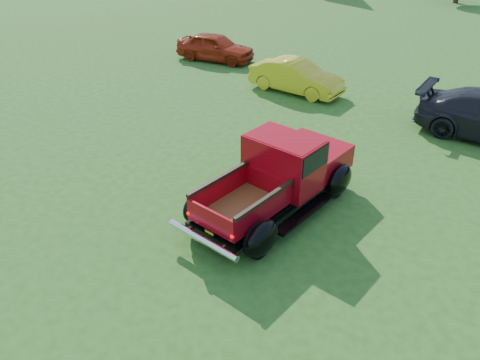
{
  "coord_description": "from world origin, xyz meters",
  "views": [
    {
      "loc": [
        4.52,
        -6.81,
        6.23
      ],
      "look_at": [
        -0.37,
        0.2,
        1.14
      ],
      "focal_mm": 35.0,
      "sensor_mm": 36.0,
      "label": 1
    }
  ],
  "objects": [
    {
      "name": "show_car_yellow",
      "position": [
        -3.5,
        8.38,
        0.59
      ],
      "size": [
        3.62,
        1.36,
        1.18
      ],
      "primitive_type": "imported",
      "rotation": [
        0.0,
        0.0,
        1.54
      ],
      "color": "gold",
      "rests_on": "ground"
    },
    {
      "name": "ground",
      "position": [
        0.0,
        0.0,
        0.0
      ],
      "size": [
        120.0,
        120.0,
        0.0
      ],
      "primitive_type": "plane",
      "color": "#254C15",
      "rests_on": "ground"
    },
    {
      "name": "pickup_truck",
      "position": [
        -0.02,
        1.45,
        0.82
      ],
      "size": [
        2.59,
        4.84,
        1.74
      ],
      "rotation": [
        0.0,
        0.0,
        -0.1
      ],
      "color": "black",
      "rests_on": "ground"
    },
    {
      "name": "show_car_red",
      "position": [
        -8.5,
        9.92,
        0.6
      ],
      "size": [
        3.73,
        1.97,
        1.21
      ],
      "primitive_type": "imported",
      "rotation": [
        0.0,
        0.0,
        1.73
      ],
      "color": "#99240D",
      "rests_on": "ground"
    }
  ]
}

